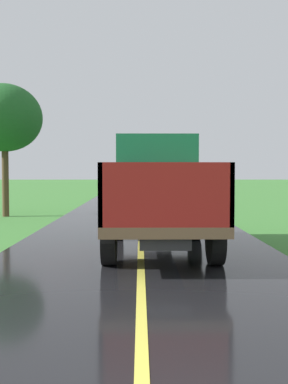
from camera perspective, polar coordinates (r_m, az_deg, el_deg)
banana_truck_near at (r=11.27m, az=1.68°, el=0.24°), size 2.38×5.82×2.80m
roadside_tree_mid_right at (r=20.18m, az=-17.15°, el=8.87°), size 3.16×3.16×5.60m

